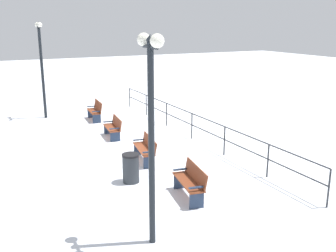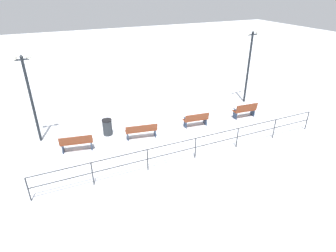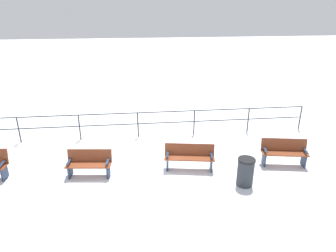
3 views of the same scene
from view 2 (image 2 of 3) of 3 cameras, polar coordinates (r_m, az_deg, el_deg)
name	(u,v)px [view 2 (image 2 of 3)]	position (r m, az deg, el deg)	size (l,w,h in m)	color
ground_plane	(170,132)	(15.52, 0.35, -1.17)	(80.00, 80.00, 0.00)	white
bench_nearest	(245,110)	(17.58, 15.41, 3.12)	(0.61, 1.48, 0.95)	brown
bench_second	(196,119)	(15.99, 5.70, 1.36)	(0.66, 1.48, 0.85)	brown
bench_third	(141,131)	(14.72, -5.42, -0.92)	(0.75, 1.72, 0.85)	brown
bench_fourth	(76,143)	(14.24, -18.12, -3.22)	(0.75, 1.60, 0.91)	brown
lamppost_near	(249,59)	(19.36, 16.23, 12.94)	(0.24, 0.93, 4.72)	black
lamppost_middle	(28,85)	(14.99, -26.60, 7.48)	(0.28, 0.90, 4.51)	black
waterfront_railing	(196,144)	(12.95, 5.64, -3.75)	(0.05, 14.20, 1.09)	#26282D
trash_bin	(107,127)	(15.39, -12.23, -0.21)	(0.53, 0.53, 0.89)	#2D3338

